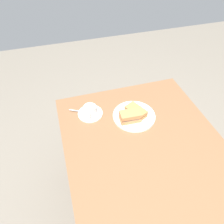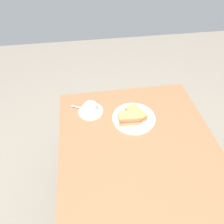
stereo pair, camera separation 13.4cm
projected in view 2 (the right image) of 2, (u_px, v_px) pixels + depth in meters
The scene contains 8 objects.
ground_plane at pixel (136, 223), 1.60m from camera, with size 6.00×6.00×0.00m, color slate.
dining_table at pixel (145, 179), 1.13m from camera, with size 1.35×0.89×0.74m.
sandwich_plate at pixel (134, 118), 1.34m from camera, with size 0.27×0.27×0.01m, color white.
sandwich_front at pixel (136, 114), 1.32m from camera, with size 0.15×0.13×0.05m.
sandwich_back at pixel (129, 118), 1.29m from camera, with size 0.08×0.13×0.06m.
coffee_saucer at pixel (91, 111), 1.38m from camera, with size 0.16×0.16×0.01m, color white.
coffee_cup at pixel (91, 108), 1.36m from camera, with size 0.10×0.08×0.06m.
spoon at pixel (80, 108), 1.40m from camera, with size 0.06×0.09×0.01m.
Camera 2 is at (0.52, -0.26, 1.72)m, focal length 34.44 mm.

